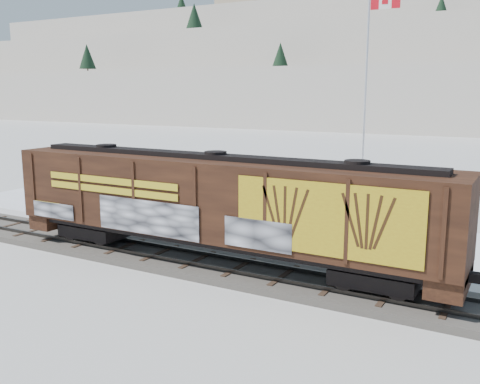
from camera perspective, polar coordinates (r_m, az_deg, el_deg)
The scene contains 8 objects.
ground at distance 24.06m, azimuth -8.51°, elevation -7.09°, with size 500.00×500.00×0.00m, color white.
rail_track at distance 24.01m, azimuth -8.52°, elevation -6.75°, with size 50.00×3.40×0.43m.
parking_strip at distance 30.09m, azimuth 0.24°, elevation -3.32°, with size 40.00×8.00×0.03m, color white.
hopper_railcar at distance 21.69m, azimuth -2.59°, elevation -1.03°, with size 19.31×3.06×4.40m.
flagpole at distance 34.56m, azimuth 13.24°, elevation 6.68°, with size 2.30×0.90×13.31m.
car_silver at distance 35.69m, azimuth -14.01°, elevation 0.02°, with size 2.04×5.06×1.72m, color silver.
car_white at distance 30.04m, azimuth -1.50°, elevation -1.87°, with size 1.57×4.49×1.48m, color white.
car_dark at distance 28.05m, azimuth 7.81°, elevation -2.79°, with size 2.18×5.36×1.55m, color black.
Camera 1 is at (14.14, -18.05, 7.28)m, focal length 40.00 mm.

